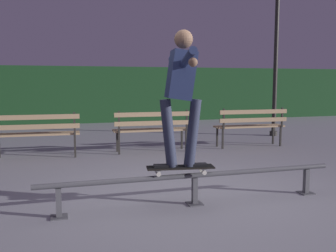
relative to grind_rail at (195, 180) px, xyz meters
name	(u,v)px	position (x,y,z in m)	size (l,w,h in m)	color
ground_plane	(187,197)	(0.00, 0.28, -0.29)	(90.00, 90.00, 0.00)	gray
hedge_backdrop	(98,94)	(0.00, 10.11, 0.71)	(24.00, 1.20, 2.00)	#193D1E
grind_rail	(195,180)	(0.00, 0.00, 0.00)	(3.64, 0.18, 0.38)	#47474C
skateboard	(180,168)	(-0.18, 0.00, 0.16)	(0.80, 0.31, 0.09)	black
skateboarder	(181,87)	(-0.18, 0.00, 1.10)	(0.63, 1.40, 1.56)	black
park_bench_leftmost	(36,130)	(-1.90, 3.42, 0.25)	(1.61, 0.47, 0.88)	#282623
park_bench_left_center	(152,126)	(0.36, 3.42, 0.25)	(1.61, 0.47, 0.88)	#282623
park_bench_right_center	(251,123)	(2.63, 3.42, 0.25)	(1.61, 0.47, 0.88)	#282623
lamp_post_right	(276,43)	(4.14, 4.89, 2.19)	(0.32, 0.32, 3.90)	#282623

